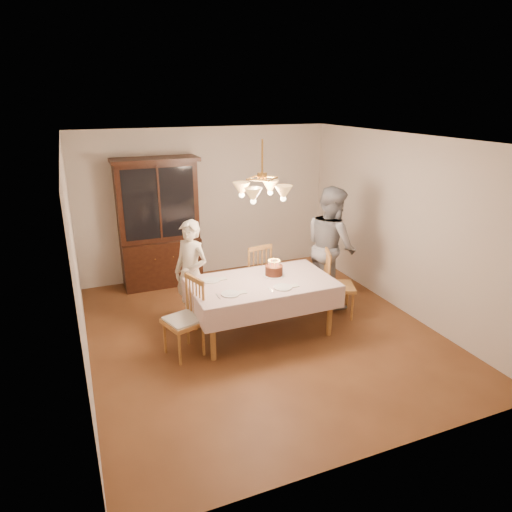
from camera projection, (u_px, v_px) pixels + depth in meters
name	position (u px, v px, depth m)	size (l,w,h in m)	color
ground	(261.00, 332.00, 6.31)	(5.00, 5.00, 0.00)	#593119
room_shell	(262.00, 221.00, 5.79)	(5.00, 5.00, 5.00)	white
dining_table	(262.00, 286.00, 6.09)	(1.90, 1.10, 0.76)	#915D2A
china_hutch	(159.00, 225.00, 7.61)	(1.38, 0.54, 2.16)	black
chair_far_side	(254.00, 277.00, 7.04)	(0.50, 0.48, 1.00)	#915D2A
chair_left_end	(184.00, 321.00, 5.63)	(0.53, 0.55, 1.00)	#915D2A
chair_right_end	(338.00, 287.00, 6.67)	(0.55, 0.56, 1.00)	#915D2A
elderly_woman	(191.00, 273.00, 6.34)	(0.55, 0.36, 1.51)	white
adult_in_grey	(331.00, 246.00, 6.96)	(0.90, 0.70, 1.84)	slate
birthday_cake	(274.00, 271.00, 6.23)	(0.30, 0.30, 0.23)	white
place_setting_near_left	(231.00, 294.00, 5.66)	(0.38, 0.23, 0.02)	white
place_setting_near_right	(284.00, 287.00, 5.85)	(0.39, 0.24, 0.02)	white
place_setting_far_left	(212.00, 280.00, 6.08)	(0.38, 0.24, 0.02)	white
chandelier	(262.00, 191.00, 5.65)	(0.62, 0.62, 0.73)	#BF8C3F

